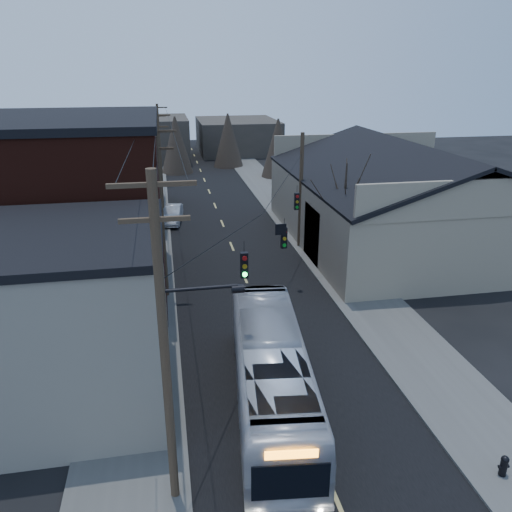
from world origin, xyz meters
The scene contains 14 objects.
road_surface centered at (0.00, 30.00, 0.01)m, with size 9.00×110.00×0.02m, color black.
sidewalk_left centered at (-6.50, 30.00, 0.06)m, with size 4.00×110.00×0.12m, color #474744.
sidewalk_right centered at (6.50, 30.00, 0.06)m, with size 4.00×110.00×0.12m, color #474744.
building_clapboard centered at (-9.00, 9.00, 3.50)m, with size 8.00×8.00×7.00m, color gray.
building_brick centered at (-10.00, 20.00, 5.00)m, with size 10.00×12.00×10.00m, color #33110B.
building_left_far centered at (-9.50, 36.00, 3.50)m, with size 9.00×14.00×7.00m, color #322E28.
warehouse centered at (13.00, 25.00, 2.70)m, with size 16.16×20.60×7.73m.
building_far_left centered at (-6.00, 65.00, 3.00)m, with size 10.00×12.00×6.00m, color #322E28.
building_far_right centered at (7.00, 70.00, 2.50)m, with size 12.00×14.00×5.00m, color #322E28.
bare_tree centered at (6.50, 20.00, 3.60)m, with size 0.40×0.40×7.20m, color black.
utility_lines centered at (-3.11, 24.14, 4.95)m, with size 11.24×45.28×10.50m.
bus centered at (-1.07, 6.91, 1.57)m, with size 2.64×11.30×3.15m, color #B8BCC6.
parked_car centered at (-4.30, 33.07, 0.75)m, with size 1.60×4.58×1.51m, color #B4B6BC.
fire_hydrant centered at (5.71, 1.82, 0.53)m, with size 0.36×0.26×0.77m.
Camera 1 is at (-4.68, -9.36, 12.83)m, focal length 35.00 mm.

